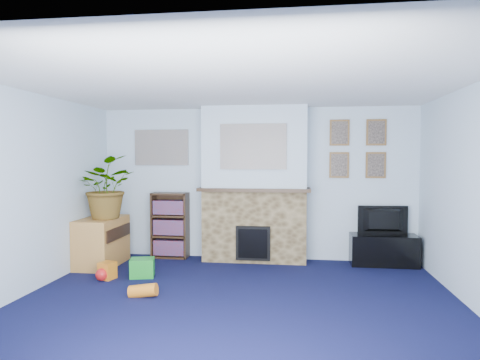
# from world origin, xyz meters

# --- Properties ---
(floor) EXTENTS (5.00, 4.50, 0.01)m
(floor) POSITION_xyz_m (0.00, 0.00, 0.00)
(floor) COLOR #0E1035
(floor) RESTS_ON ground
(ceiling) EXTENTS (5.00, 4.50, 0.01)m
(ceiling) POSITION_xyz_m (0.00, 0.00, 2.40)
(ceiling) COLOR white
(ceiling) RESTS_ON wall_back
(wall_back) EXTENTS (5.00, 0.04, 2.40)m
(wall_back) POSITION_xyz_m (0.00, 2.25, 1.20)
(wall_back) COLOR silver
(wall_back) RESTS_ON ground
(wall_front) EXTENTS (5.00, 0.04, 2.40)m
(wall_front) POSITION_xyz_m (0.00, -2.25, 1.20)
(wall_front) COLOR silver
(wall_front) RESTS_ON ground
(wall_left) EXTENTS (0.04, 4.50, 2.40)m
(wall_left) POSITION_xyz_m (-2.50, 0.00, 1.20)
(wall_left) COLOR silver
(wall_left) RESTS_ON ground
(chimney_breast) EXTENTS (1.72, 0.50, 2.40)m
(chimney_breast) POSITION_xyz_m (0.00, 2.05, 1.18)
(chimney_breast) COLOR brown
(chimney_breast) RESTS_ON ground
(collage_main) EXTENTS (1.00, 0.03, 0.68)m
(collage_main) POSITION_xyz_m (0.00, 1.84, 1.78)
(collage_main) COLOR gray
(collage_main) RESTS_ON chimney_breast
(collage_left) EXTENTS (0.90, 0.03, 0.58)m
(collage_left) POSITION_xyz_m (-1.55, 2.23, 1.78)
(collage_left) COLOR gray
(collage_left) RESTS_ON wall_back
(portrait_tl) EXTENTS (0.30, 0.03, 0.40)m
(portrait_tl) POSITION_xyz_m (1.30, 2.23, 2.00)
(portrait_tl) COLOR brown
(portrait_tl) RESTS_ON wall_back
(portrait_tr) EXTENTS (0.30, 0.03, 0.40)m
(portrait_tr) POSITION_xyz_m (1.85, 2.23, 2.00)
(portrait_tr) COLOR brown
(portrait_tr) RESTS_ON wall_back
(portrait_bl) EXTENTS (0.30, 0.03, 0.40)m
(portrait_bl) POSITION_xyz_m (1.30, 2.23, 1.50)
(portrait_bl) COLOR brown
(portrait_bl) RESTS_ON wall_back
(portrait_br) EXTENTS (0.30, 0.03, 0.40)m
(portrait_br) POSITION_xyz_m (1.85, 2.23, 1.50)
(portrait_br) COLOR brown
(portrait_br) RESTS_ON wall_back
(tv_stand) EXTENTS (0.97, 0.41, 0.46)m
(tv_stand) POSITION_xyz_m (1.95, 2.03, 0.23)
(tv_stand) COLOR black
(tv_stand) RESTS_ON ground
(television) EXTENTS (0.75, 0.14, 0.43)m
(television) POSITION_xyz_m (1.95, 2.05, 0.67)
(television) COLOR black
(television) RESTS_ON tv_stand
(bookshelf) EXTENTS (0.58, 0.28, 1.05)m
(bookshelf) POSITION_xyz_m (-1.37, 2.11, 0.50)
(bookshelf) COLOR #321F12
(bookshelf) RESTS_ON ground
(sideboard) EXTENTS (0.51, 0.92, 0.71)m
(sideboard) POSITION_xyz_m (-2.24, 1.47, 0.35)
(sideboard) COLOR #BB813C
(sideboard) RESTS_ON ground
(potted_plant) EXTENTS (1.11, 1.09, 0.94)m
(potted_plant) POSITION_xyz_m (-2.19, 1.42, 1.18)
(potted_plant) COLOR #26661E
(potted_plant) RESTS_ON sideboard
(mantel_clock) EXTENTS (0.11, 0.07, 0.16)m
(mantel_clock) POSITION_xyz_m (-0.12, 2.00, 1.22)
(mantel_clock) COLOR gold
(mantel_clock) RESTS_ON chimney_breast
(mantel_candle) EXTENTS (0.05, 0.05, 0.17)m
(mantel_candle) POSITION_xyz_m (0.22, 2.00, 1.23)
(mantel_candle) COLOR #B2BFC6
(mantel_candle) RESTS_ON chimney_breast
(mantel_teddy) EXTENTS (0.13, 0.13, 0.13)m
(mantel_teddy) POSITION_xyz_m (-0.48, 2.00, 1.22)
(mantel_teddy) COLOR gray
(mantel_teddy) RESTS_ON chimney_breast
(mantel_can) EXTENTS (0.06, 0.06, 0.12)m
(mantel_can) POSITION_xyz_m (0.63, 2.00, 1.21)
(mantel_can) COLOR orange
(mantel_can) RESTS_ON chimney_breast
(green_crate) EXTENTS (0.37, 0.32, 0.25)m
(green_crate) POSITION_xyz_m (-1.42, 0.94, 0.14)
(green_crate) COLOR #198C26
(green_crate) RESTS_ON ground
(toy_ball) EXTENTS (0.17, 0.17, 0.17)m
(toy_ball) POSITION_xyz_m (-1.88, 0.70, 0.09)
(toy_ball) COLOR red
(toy_ball) RESTS_ON ground
(toy_block) EXTENTS (0.23, 0.23, 0.23)m
(toy_block) POSITION_xyz_m (-1.84, 0.79, 0.11)
(toy_block) COLOR orange
(toy_block) RESTS_ON ground
(toy_tube) EXTENTS (0.34, 0.15, 0.20)m
(toy_tube) POSITION_xyz_m (-1.11, 0.15, 0.07)
(toy_tube) COLOR orange
(toy_tube) RESTS_ON ground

